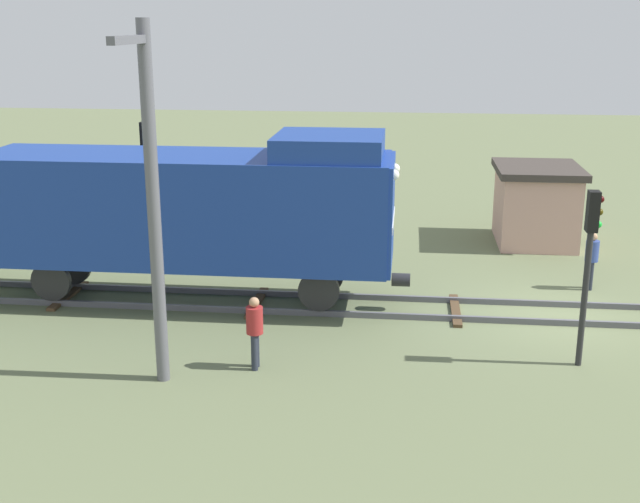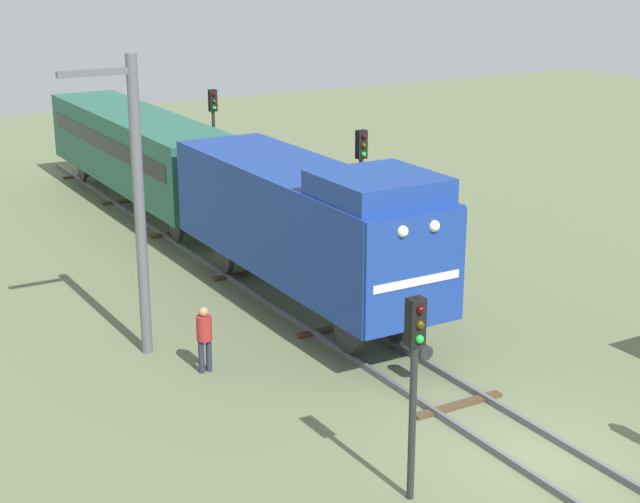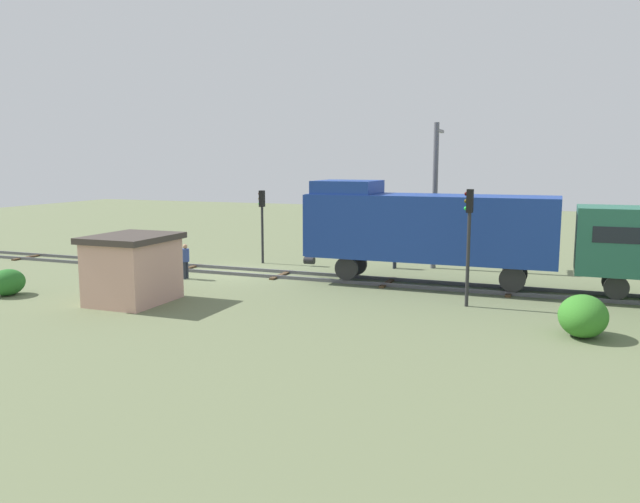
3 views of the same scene
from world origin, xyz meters
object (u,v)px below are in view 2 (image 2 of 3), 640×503
object	(u,v)px
traffic_signal_far	(214,122)
worker_by_signal	(204,334)
traffic_signal_near	(415,362)
catenary_mast	(137,200)
passenger_car_leading	(139,147)
traffic_signal_mid	(361,175)
locomotive	(305,219)

from	to	relation	value
traffic_signal_far	worker_by_signal	size ratio (longest dim) A/B	2.60
traffic_signal_near	catenary_mast	size ratio (longest dim) A/B	0.53
passenger_car_leading	traffic_signal_near	bearing A→B (deg)	-97.89
traffic_signal_mid	catenary_mast	bearing A→B (deg)	-160.96
worker_by_signal	catenary_mast	xyz separation A→B (m)	(-0.86, 1.90, 3.07)
traffic_signal_mid	traffic_signal_far	world-z (taller)	traffic_signal_mid
passenger_car_leading	catenary_mast	size ratio (longest dim) A/B	1.83
traffic_signal_far	worker_by_signal	xyz separation A→B (m)	(-7.80, -16.56, -2.07)
passenger_car_leading	traffic_signal_far	distance (m)	3.73
traffic_signal_near	worker_by_signal	xyz separation A→B (m)	(-1.00, 7.33, -1.83)
worker_by_signal	locomotive	bearing A→B (deg)	37.05
traffic_signal_far	catenary_mast	distance (m)	17.05
traffic_signal_mid	locomotive	bearing A→B (deg)	-144.65
traffic_signal_near	traffic_signal_mid	distance (m)	13.83
locomotive	worker_by_signal	size ratio (longest dim) A/B	6.82
worker_by_signal	traffic_signal_far	bearing A→B (deg)	71.95
traffic_signal_near	traffic_signal_far	distance (m)	24.83
traffic_signal_far	catenary_mast	xyz separation A→B (m)	(-8.66, -14.65, 1.00)
locomotive	catenary_mast	size ratio (longest dim) A/B	1.52
passenger_car_leading	traffic_signal_far	bearing A→B (deg)	12.63
traffic_signal_near	passenger_car_leading	bearing A→B (deg)	82.11
traffic_signal_far	traffic_signal_mid	bearing A→B (deg)	-90.98
locomotive	traffic_signal_far	size ratio (longest dim) A/B	2.62
traffic_signal_near	traffic_signal_mid	xyz separation A→B (m)	(6.60, 12.15, 0.34)
passenger_car_leading	traffic_signal_near	xyz separation A→B (m)	(-3.20, -23.08, 0.30)
traffic_signal_near	locomotive	bearing A→B (deg)	71.81
passenger_car_leading	traffic_signal_mid	xyz separation A→B (m)	(3.40, -10.92, 0.64)
passenger_car_leading	catenary_mast	distance (m)	14.82
locomotive	worker_by_signal	distance (m)	5.16
passenger_car_leading	traffic_signal_near	distance (m)	23.30
traffic_signal_near	catenary_mast	distance (m)	9.50
passenger_car_leading	traffic_signal_mid	distance (m)	11.46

